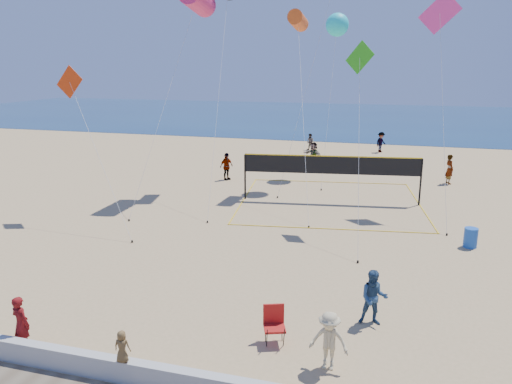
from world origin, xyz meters
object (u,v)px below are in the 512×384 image
(trash_barrel, at_px, (471,238))
(volleyball_net, at_px, (331,170))
(woman, at_px, (21,324))
(camp_chair, at_px, (274,322))

(trash_barrel, bearing_deg, volleyball_net, 140.48)
(woman, height_order, volleyball_net, volleyball_net)
(camp_chair, bearing_deg, volleyball_net, 71.30)
(woman, distance_m, camp_chair, 6.84)
(camp_chair, distance_m, trash_barrel, 11.42)
(woman, relative_size, volleyball_net, 0.14)
(trash_barrel, bearing_deg, camp_chair, -123.01)
(camp_chair, relative_size, volleyball_net, 0.11)
(woman, height_order, camp_chair, woman)
(woman, distance_m, volleyball_net, 18.46)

